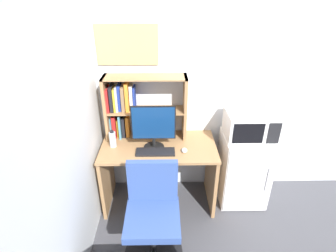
{
  "coord_description": "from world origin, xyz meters",
  "views": [
    {
      "loc": [
        -0.88,
        -2.74,
        2.29
      ],
      "look_at": [
        -0.84,
        -0.36,
        1.03
      ],
      "focal_mm": 28.36,
      "sensor_mm": 36.0,
      "label": 1
    }
  ],
  "objects_px": {
    "mini_fridge": "(243,168)",
    "desk_chair": "(153,219)",
    "computer_mouse": "(184,150)",
    "water_bottle": "(113,139)",
    "hutch_bookshelf": "(132,105)",
    "wall_corkboard": "(127,45)",
    "microwave": "(250,125)",
    "keyboard": "(155,152)",
    "monitor": "(153,126)"
  },
  "relations": [
    {
      "from": "mini_fridge",
      "to": "desk_chair",
      "type": "bearing_deg",
      "value": -144.9
    },
    {
      "from": "computer_mouse",
      "to": "water_bottle",
      "type": "xyz_separation_m",
      "value": [
        -0.75,
        0.12,
        0.07
      ]
    },
    {
      "from": "hutch_bookshelf",
      "to": "wall_corkboard",
      "type": "distance_m",
      "value": 0.63
    },
    {
      "from": "mini_fridge",
      "to": "desk_chair",
      "type": "height_order",
      "value": "desk_chair"
    },
    {
      "from": "computer_mouse",
      "to": "microwave",
      "type": "bearing_deg",
      "value": 14.24
    },
    {
      "from": "hutch_bookshelf",
      "to": "water_bottle",
      "type": "relative_size",
      "value": 4.61
    },
    {
      "from": "water_bottle",
      "to": "mini_fridge",
      "type": "xyz_separation_m",
      "value": [
        1.45,
        0.06,
        -0.44
      ]
    },
    {
      "from": "microwave",
      "to": "computer_mouse",
      "type": "bearing_deg",
      "value": -165.76
    },
    {
      "from": "computer_mouse",
      "to": "microwave",
      "type": "xyz_separation_m",
      "value": [
        0.7,
        0.18,
        0.2
      ]
    },
    {
      "from": "keyboard",
      "to": "monitor",
      "type": "bearing_deg",
      "value": 99.93
    },
    {
      "from": "hutch_bookshelf",
      "to": "desk_chair",
      "type": "xyz_separation_m",
      "value": [
        0.23,
        -0.88,
        -0.75
      ]
    },
    {
      "from": "hutch_bookshelf",
      "to": "microwave",
      "type": "xyz_separation_m",
      "value": [
        1.25,
        -0.17,
        -0.16
      ]
    },
    {
      "from": "mini_fridge",
      "to": "desk_chair",
      "type": "distance_m",
      "value": 1.24
    },
    {
      "from": "monitor",
      "to": "microwave",
      "type": "xyz_separation_m",
      "value": [
        1.02,
        0.1,
        -0.05
      ]
    },
    {
      "from": "microwave",
      "to": "desk_chair",
      "type": "relative_size",
      "value": 0.55
    },
    {
      "from": "microwave",
      "to": "desk_chair",
      "type": "xyz_separation_m",
      "value": [
        -1.02,
        -0.72,
        -0.59
      ]
    },
    {
      "from": "water_bottle",
      "to": "microwave",
      "type": "relative_size",
      "value": 0.37
    },
    {
      "from": "computer_mouse",
      "to": "wall_corkboard",
      "type": "relative_size",
      "value": 0.13
    },
    {
      "from": "computer_mouse",
      "to": "mini_fridge",
      "type": "bearing_deg",
      "value": 14.01
    },
    {
      "from": "water_bottle",
      "to": "wall_corkboard",
      "type": "xyz_separation_m",
      "value": [
        0.18,
        0.32,
        0.9
      ]
    },
    {
      "from": "monitor",
      "to": "mini_fridge",
      "type": "distance_m",
      "value": 1.19
    },
    {
      "from": "keyboard",
      "to": "desk_chair",
      "type": "xyz_separation_m",
      "value": [
        -0.02,
        -0.53,
        -0.38
      ]
    },
    {
      "from": "desk_chair",
      "to": "wall_corkboard",
      "type": "height_order",
      "value": "wall_corkboard"
    },
    {
      "from": "monitor",
      "to": "water_bottle",
      "type": "relative_size",
      "value": 2.54
    },
    {
      "from": "keyboard",
      "to": "computer_mouse",
      "type": "relative_size",
      "value": 4.86
    },
    {
      "from": "monitor",
      "to": "mini_fridge",
      "type": "height_order",
      "value": "monitor"
    },
    {
      "from": "computer_mouse",
      "to": "water_bottle",
      "type": "relative_size",
      "value": 0.43
    },
    {
      "from": "monitor",
      "to": "keyboard",
      "type": "bearing_deg",
      "value": -80.07
    },
    {
      "from": "mini_fridge",
      "to": "wall_corkboard",
      "type": "height_order",
      "value": "wall_corkboard"
    },
    {
      "from": "keyboard",
      "to": "mini_fridge",
      "type": "bearing_deg",
      "value": 10.72
    },
    {
      "from": "monitor",
      "to": "mini_fridge",
      "type": "xyz_separation_m",
      "value": [
        1.02,
        0.1,
        -0.61
      ]
    },
    {
      "from": "computer_mouse",
      "to": "mini_fridge",
      "type": "distance_m",
      "value": 0.81
    },
    {
      "from": "keyboard",
      "to": "wall_corkboard",
      "type": "distance_m",
      "value": 1.11
    },
    {
      "from": "keyboard",
      "to": "water_bottle",
      "type": "xyz_separation_m",
      "value": [
        -0.45,
        0.13,
        0.08
      ]
    },
    {
      "from": "keyboard",
      "to": "water_bottle",
      "type": "relative_size",
      "value": 2.1
    },
    {
      "from": "wall_corkboard",
      "to": "hutch_bookshelf",
      "type": "bearing_deg",
      "value": -76.66
    },
    {
      "from": "monitor",
      "to": "computer_mouse",
      "type": "distance_m",
      "value": 0.4
    },
    {
      "from": "monitor",
      "to": "computer_mouse",
      "type": "relative_size",
      "value": 5.87
    },
    {
      "from": "mini_fridge",
      "to": "computer_mouse",
      "type": "bearing_deg",
      "value": -165.99
    },
    {
      "from": "hutch_bookshelf",
      "to": "computer_mouse",
      "type": "distance_m",
      "value": 0.74
    },
    {
      "from": "keyboard",
      "to": "microwave",
      "type": "distance_m",
      "value": 1.04
    },
    {
      "from": "hutch_bookshelf",
      "to": "computer_mouse",
      "type": "height_order",
      "value": "hutch_bookshelf"
    },
    {
      "from": "hutch_bookshelf",
      "to": "monitor",
      "type": "xyz_separation_m",
      "value": [
        0.23,
        -0.26,
        -0.11
      ]
    },
    {
      "from": "hutch_bookshelf",
      "to": "monitor",
      "type": "distance_m",
      "value": 0.37
    },
    {
      "from": "monitor",
      "to": "desk_chair",
      "type": "distance_m",
      "value": 0.89
    },
    {
      "from": "water_bottle",
      "to": "wall_corkboard",
      "type": "distance_m",
      "value": 0.97
    },
    {
      "from": "monitor",
      "to": "wall_corkboard",
      "type": "height_order",
      "value": "wall_corkboard"
    },
    {
      "from": "keyboard",
      "to": "microwave",
      "type": "xyz_separation_m",
      "value": [
        1.0,
        0.19,
        0.2
      ]
    },
    {
      "from": "hutch_bookshelf",
      "to": "wall_corkboard",
      "type": "relative_size",
      "value": 1.4
    },
    {
      "from": "microwave",
      "to": "monitor",
      "type": "bearing_deg",
      "value": -174.44
    }
  ]
}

